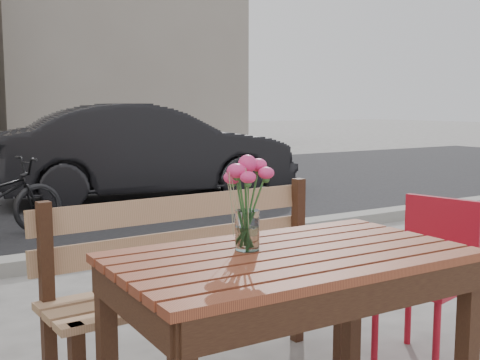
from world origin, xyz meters
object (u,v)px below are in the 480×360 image
(main_table, at_px, (290,287))
(red_chair, at_px, (431,267))
(main_vase, at_px, (247,191))
(parked_car, at_px, (147,152))

(main_table, distance_m, red_chair, 1.23)
(red_chair, xyz_separation_m, main_vase, (-1.28, -0.23, 0.52))
(main_table, relative_size, main_vase, 3.72)
(main_table, bearing_deg, red_chair, 17.33)
(red_chair, height_order, main_vase, main_vase)
(main_table, height_order, parked_car, parked_car)
(main_table, distance_m, main_vase, 0.38)
(main_vase, xyz_separation_m, parked_car, (2.24, 6.05, -0.34))
(main_table, relative_size, parked_car, 0.32)
(main_table, xyz_separation_m, main_vase, (-0.12, 0.11, 0.35))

